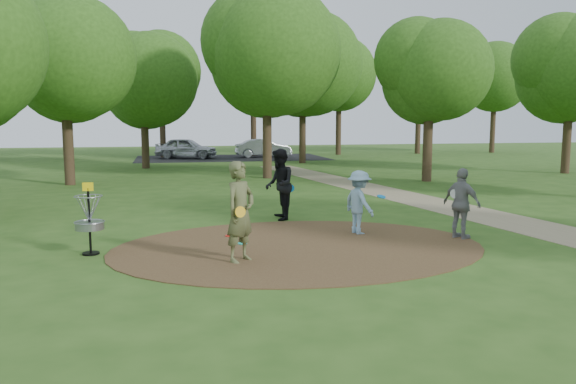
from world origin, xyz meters
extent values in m
plane|color=#2D5119|center=(0.00, 0.00, 0.00)|extent=(100.00, 100.00, 0.00)
cylinder|color=#47301C|center=(0.00, 0.00, 0.01)|extent=(8.40, 8.40, 0.02)
cube|color=#8C7A5B|center=(6.50, 2.00, 0.01)|extent=(7.55, 39.89, 0.01)
cube|color=black|center=(2.00, 30.00, 0.00)|extent=(14.00, 8.00, 0.01)
imported|color=brown|center=(-1.46, -1.00, 1.02)|extent=(0.87, 0.86, 2.03)
cylinder|color=yellow|center=(-1.51, -1.33, 1.07)|extent=(0.22, 0.10, 0.22)
imported|color=#85AAC6|center=(1.80, 1.11, 0.80)|extent=(0.86, 1.16, 1.60)
cylinder|color=#0D88E7|center=(2.38, 1.10, 0.93)|extent=(0.29, 0.29, 0.08)
imported|color=black|center=(0.26, 3.52, 1.01)|extent=(0.85, 1.05, 2.03)
cylinder|color=#0B78C7|center=(0.59, 3.52, 0.90)|extent=(0.23, 0.10, 0.22)
imported|color=gray|center=(3.99, 0.03, 0.85)|extent=(0.81, 1.08, 1.71)
cylinder|color=silver|center=(3.81, 0.07, 1.09)|extent=(0.22, 0.06, 0.22)
cylinder|color=#17BAA5|center=(-1.22, 0.54, 0.03)|extent=(0.22, 0.22, 0.02)
cylinder|color=red|center=(-1.41, 1.45, 0.03)|extent=(0.22, 0.22, 0.02)
imported|color=#B5B6BD|center=(-1.32, 30.16, 0.76)|extent=(4.82, 3.14, 1.53)
imported|color=#93969A|center=(4.43, 30.10, 0.69)|extent=(4.22, 1.49, 1.39)
cylinder|color=black|center=(-4.50, 0.30, 0.68)|extent=(0.05, 0.05, 1.35)
cylinder|color=black|center=(-4.50, 0.30, 0.02)|extent=(0.36, 0.36, 0.04)
cylinder|color=gray|center=(-4.50, 0.30, 0.62)|extent=(0.60, 0.60, 0.16)
torus|color=gray|center=(-4.50, 0.30, 0.70)|extent=(0.63, 0.63, 0.03)
torus|color=gray|center=(-4.50, 0.30, 1.25)|extent=(0.58, 0.58, 0.02)
cube|color=yellow|center=(-4.50, 0.30, 1.45)|extent=(0.22, 0.02, 0.18)
cylinder|color=#332316|center=(-7.00, 14.00, 1.90)|extent=(0.44, 0.44, 3.80)
sphere|color=#294E15|center=(-7.00, 14.00, 5.26)|extent=(5.29, 5.29, 5.29)
cylinder|color=#332316|center=(2.00, 15.00, 2.09)|extent=(0.44, 0.44, 4.18)
sphere|color=#294E15|center=(2.00, 15.00, 5.87)|extent=(6.16, 6.16, 6.16)
cylinder|color=#332316|center=(9.00, 12.00, 1.80)|extent=(0.44, 0.44, 3.61)
sphere|color=#294E15|center=(9.00, 12.00, 4.86)|extent=(4.56, 4.56, 4.56)
cylinder|color=#332316|center=(-4.00, 22.00, 1.71)|extent=(0.44, 0.44, 3.42)
sphere|color=#294E15|center=(-4.00, 22.00, 4.92)|extent=(5.45, 5.45, 5.45)
cylinder|color=#332316|center=(6.00, 24.00, 2.19)|extent=(0.44, 0.44, 4.37)
sphere|color=#294E15|center=(6.00, 24.00, 6.24)|extent=(6.78, 6.78, 6.78)
cylinder|color=#332316|center=(18.00, 14.00, 1.90)|extent=(0.44, 0.44, 3.80)
sphere|color=#294E15|center=(18.00, 14.00, 5.33)|extent=(5.57, 5.57, 5.57)
camera|label=1|loc=(-2.91, -12.00, 2.84)|focal=35.00mm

